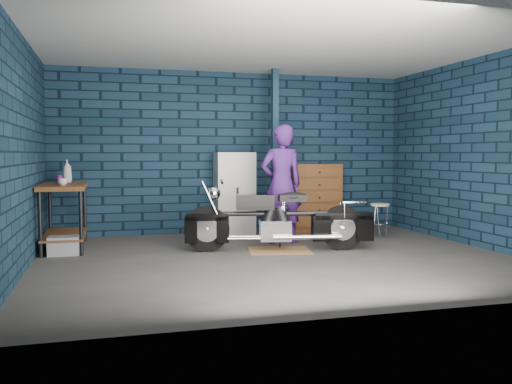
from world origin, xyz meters
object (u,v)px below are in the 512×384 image
storage_bin (64,246)px  locker (234,193)px  person (281,184)px  motorcycle (279,215)px  workbench (64,216)px  tool_chest (314,198)px  shop_stool (380,221)px

storage_bin → locker: (2.60, 1.23, 0.55)m
person → locker: size_ratio=1.30×
motorcycle → locker: bearing=109.2°
motorcycle → locker: size_ratio=1.63×
locker → storage_bin: bearing=-154.7°
workbench → storage_bin: (0.02, -0.50, -0.33)m
workbench → person: 3.14m
motorcycle → workbench: bearing=172.6°
motorcycle → storage_bin: 2.90m
locker → tool_chest: (1.41, 0.00, -0.10)m
storage_bin → tool_chest: 4.21m
motorcycle → shop_stool: 2.05m
workbench → storage_bin: bearing=-87.7°
storage_bin → shop_stool: (4.75, 0.26, 0.15)m
person → storage_bin: 3.17m
workbench → locker: (2.62, 0.73, 0.22)m
person → tool_chest: size_ratio=1.52×
person → tool_chest: (0.94, 1.06, -0.30)m
workbench → person: size_ratio=0.80×
shop_stool → workbench: bearing=177.1°
tool_chest → shop_stool: size_ratio=2.14×
workbench → person: bearing=-6.2°
workbench → motorcycle: bearing=-18.3°
tool_chest → workbench: bearing=-169.8°
tool_chest → shop_stool: 1.26m
workbench → motorcycle: 3.01m
motorcycle → locker: (-0.25, 1.67, 0.19)m
workbench → shop_stool: bearing=-2.9°
storage_bin → motorcycle: bearing=-8.9°
workbench → storage_bin: size_ratio=3.54×
motorcycle → shop_stool: bearing=31.2°
storage_bin → locker: 2.92m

